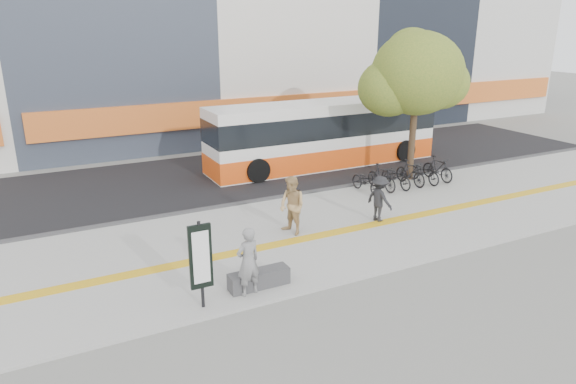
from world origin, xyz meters
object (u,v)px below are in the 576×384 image
bench (259,279)px  pedestrian_tan (292,206)px  bus (324,136)px  signboard (201,258)px  seated_woman (248,261)px  street_tree (415,75)px  pedestrian_dark (380,199)px

bench → pedestrian_tan: size_ratio=0.84×
bus → signboard: bearing=-132.9°
bench → pedestrian_tan: (2.40, 2.77, 0.73)m
seated_woman → bench: bearing=-161.7°
street_tree → pedestrian_tan: size_ratio=3.32×
pedestrian_tan → street_tree: bearing=98.8°
pedestrian_tan → pedestrian_dark: size_ratio=1.19×
bus → seated_woman: bearing=-129.2°
street_tree → pedestrian_dark: street_tree is taller
bench → seated_woman: bearing=-149.6°
street_tree → pedestrian_dark: (-4.20, -3.60, -3.64)m
signboard → street_tree: (11.38, 6.33, 3.15)m
pedestrian_tan → pedestrian_dark: 3.20m
bench → street_tree: size_ratio=0.25×
bus → bench: bearing=-128.5°
seated_woman → pedestrian_tan: pedestrian_tan is taller
seated_woman → pedestrian_tan: 4.09m
bus → pedestrian_tan: (-5.31, -6.93, -0.45)m
signboard → seated_woman: 1.28m
signboard → seated_woman: (1.22, 0.08, -0.39)m
bus → pedestrian_tan: bus is taller
signboard → bus: bearing=47.1°
bus → seated_woman: (-8.09, -9.92, -0.50)m
bus → pedestrian_tan: 8.74m
signboard → bus: 13.66m
signboard → street_tree: street_tree is taller
seated_woman → pedestrian_dark: size_ratio=1.13×
street_tree → bus: street_tree is taller
bench → signboard: 1.94m
bench → bus: 12.44m
seated_woman → pedestrian_dark: bearing=-168.1°
pedestrian_tan → pedestrian_dark: pedestrian_tan is taller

